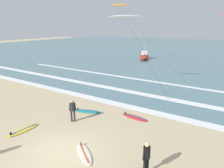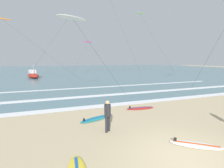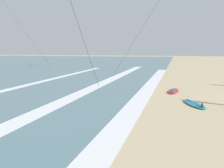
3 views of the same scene
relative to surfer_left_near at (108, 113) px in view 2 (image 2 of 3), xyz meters
The scene contains 15 objects.
ground_plane 3.81m from the surfer_left_near, 58.20° to the right, with size 160.00×160.00×0.00m, color tan.
ocean_surface 49.05m from the surfer_left_near, 87.73° to the left, with size 140.00×90.00×0.01m, color slate.
wave_foam_shoreline 4.59m from the surfer_left_near, 78.63° to the left, with size 37.34×0.90×0.01m, color white.
wave_foam_mid_break 8.01m from the surfer_left_near, 86.96° to the left, with size 47.82×0.88×0.01m, color white.
wave_foam_outer_break 12.87m from the surfer_left_near, 88.47° to the left, with size 40.70×0.61×0.01m, color white.
surfer_left_near is the anchor object (origin of this frame).
surfboard_foreground_flat 4.52m from the surfer_left_near, 39.41° to the left, with size 2.14×0.78×0.25m.
surfboard_left_pile 2.03m from the surfer_left_near, 94.89° to the left, with size 2.18×1.27×0.25m.
surfboard_right_spare 4.06m from the surfer_left_near, 39.18° to the right, with size 2.05×1.72×0.25m.
kite_lime_high_left 36.61m from the surfer_left_near, 58.77° to the left, with size 5.86×9.91×14.89m.
kite_orange_high_right 26.77m from the surfer_left_near, 113.02° to the left, with size 13.40×4.95×10.16m.
kite_white_far_right 10.53m from the surfer_left_near, 94.03° to the left, with size 6.64×2.16×7.49m.
kite_magenta_distant_high 39.81m from the surfer_left_near, 80.47° to the left, with size 7.29×11.83×8.75m.
kite_red_distant_low 28.44m from the surfer_left_near, 89.24° to the left, with size 8.41×3.23×11.74m.
offshore_boat 28.38m from the surfer_left_near, 103.37° to the left, with size 3.33×5.47×2.70m.
Camera 2 is at (-4.24, -4.07, 3.55)m, focal length 25.70 mm.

